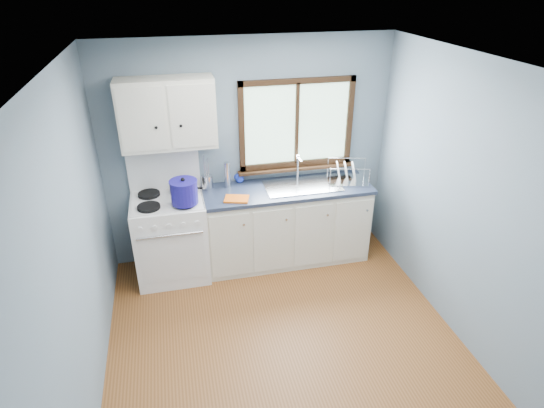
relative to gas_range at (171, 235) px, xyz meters
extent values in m
cube|color=brown|center=(0.95, -1.47, -0.50)|extent=(3.20, 3.60, 0.02)
cube|color=white|center=(0.95, -1.47, 2.02)|extent=(3.20, 3.60, 0.02)
cube|color=slate|center=(0.95, 0.34, 0.76)|extent=(3.20, 0.02, 2.50)
cube|color=slate|center=(-0.66, -1.47, 0.76)|extent=(0.02, 3.60, 2.50)
cube|color=slate|center=(2.56, -1.47, 0.76)|extent=(0.02, 3.60, 2.50)
cube|color=white|center=(0.00, -0.01, -0.03)|extent=(0.76, 0.65, 0.92)
cube|color=white|center=(0.00, 0.30, 0.65)|extent=(0.76, 0.05, 0.44)
cube|color=silver|center=(0.00, -0.01, 0.43)|extent=(0.72, 0.59, 0.01)
cylinder|color=black|center=(-0.18, -0.16, 0.45)|extent=(0.23, 0.23, 0.03)
cylinder|color=black|center=(0.18, -0.16, 0.45)|extent=(0.23, 0.23, 0.03)
cylinder|color=black|center=(-0.18, 0.14, 0.45)|extent=(0.23, 0.23, 0.03)
cylinder|color=black|center=(0.18, 0.14, 0.45)|extent=(0.23, 0.23, 0.03)
cylinder|color=silver|center=(0.00, -0.35, 0.21)|extent=(0.66, 0.02, 0.02)
cube|color=silver|center=(0.00, -0.33, -0.09)|extent=(0.66, 0.01, 0.55)
cube|color=silver|center=(1.31, 0.02, -0.05)|extent=(1.85, 0.60, 0.88)
cube|color=black|center=(1.31, 0.04, -0.45)|extent=(1.85, 0.54, 0.08)
cube|color=#1B2335|center=(1.31, 0.02, 0.41)|extent=(1.89, 0.64, 0.04)
cube|color=silver|center=(1.49, 0.02, 0.43)|extent=(0.84, 0.46, 0.01)
cube|color=silver|center=(1.29, 0.02, 0.36)|extent=(0.36, 0.40, 0.14)
cube|color=silver|center=(1.69, 0.02, 0.36)|extent=(0.36, 0.40, 0.14)
cylinder|color=silver|center=(1.49, 0.22, 0.57)|extent=(0.02, 0.02, 0.28)
cylinder|color=silver|center=(1.49, 0.15, 0.70)|extent=(0.02, 0.16, 0.02)
sphere|color=silver|center=(1.49, 0.22, 0.71)|extent=(0.04, 0.04, 0.04)
cube|color=#9EC6A8|center=(1.49, 0.32, 1.06)|extent=(1.22, 0.01, 0.92)
cube|color=black|center=(1.49, 0.30, 1.53)|extent=(1.30, 0.05, 0.06)
cube|color=black|center=(1.49, 0.30, 0.59)|extent=(1.30, 0.05, 0.06)
cube|color=black|center=(0.87, 0.30, 1.06)|extent=(0.06, 0.05, 1.00)
cube|color=black|center=(2.10, 0.30, 1.06)|extent=(0.06, 0.05, 1.00)
cube|color=black|center=(1.49, 0.30, 1.06)|extent=(0.03, 0.05, 0.92)
cube|color=black|center=(1.49, 0.27, 0.54)|extent=(1.36, 0.10, 0.03)
cube|color=silver|center=(0.10, 0.16, 1.31)|extent=(0.95, 0.32, 0.70)
cube|color=silver|center=(-0.14, -0.01, 1.31)|extent=(0.44, 0.01, 0.62)
cube|color=silver|center=(0.34, -0.01, 1.31)|extent=(0.44, 0.01, 0.62)
sphere|color=black|center=(-0.02, -0.02, 1.23)|extent=(0.03, 0.03, 0.03)
sphere|color=black|center=(0.22, -0.02, 1.23)|extent=(0.03, 0.03, 0.03)
cylinder|color=black|center=(0.17, 0.15, 0.49)|extent=(0.29, 0.29, 0.05)
cube|color=black|center=(0.32, 0.10, 0.49)|extent=(0.13, 0.06, 0.01)
cylinder|color=navy|center=(0.18, -0.17, 0.58)|extent=(0.36, 0.36, 0.23)
cylinder|color=navy|center=(0.18, -0.17, 0.70)|extent=(0.37, 0.37, 0.02)
sphere|color=black|center=(0.18, -0.17, 0.72)|extent=(0.05, 0.05, 0.04)
cylinder|color=silver|center=(0.45, 0.20, 0.50)|extent=(0.13, 0.13, 0.15)
cylinder|color=silver|center=(0.47, 0.21, 0.66)|extent=(0.01, 0.01, 0.23)
cylinder|color=silver|center=(0.43, 0.22, 0.68)|extent=(0.01, 0.01, 0.27)
cylinder|color=silver|center=(0.45, 0.18, 0.65)|extent=(0.01, 0.01, 0.21)
cylinder|color=silver|center=(0.67, 0.20, 0.57)|extent=(0.08, 0.08, 0.29)
imported|color=#1A30B6|center=(0.83, 0.24, 0.55)|extent=(0.11, 0.11, 0.24)
cube|color=#DA5C11|center=(0.72, -0.15, 0.44)|extent=(0.29, 0.24, 0.02)
cube|color=silver|center=(2.03, 0.04, 0.43)|extent=(0.52, 0.45, 0.02)
cylinder|color=silver|center=(1.78, -0.07, 0.53)|extent=(0.01, 0.01, 0.21)
cylinder|color=silver|center=(2.19, -0.18, 0.53)|extent=(0.01, 0.01, 0.21)
cylinder|color=silver|center=(1.86, 0.25, 0.53)|extent=(0.01, 0.01, 0.21)
cylinder|color=silver|center=(2.28, 0.14, 0.53)|extent=(0.01, 0.01, 0.21)
cylinder|color=silver|center=(1.98, -0.12, 0.64)|extent=(0.42, 0.12, 0.01)
cylinder|color=silver|center=(2.07, 0.19, 0.64)|extent=(0.42, 0.12, 0.01)
cylinder|color=white|center=(1.92, 0.06, 0.54)|extent=(0.12, 0.24, 0.23)
cylinder|color=white|center=(2.01, 0.04, 0.54)|extent=(0.12, 0.24, 0.23)
cylinder|color=white|center=(2.09, 0.02, 0.54)|extent=(0.12, 0.24, 0.23)
camera|label=1|loc=(0.12, -4.38, 2.59)|focal=30.00mm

